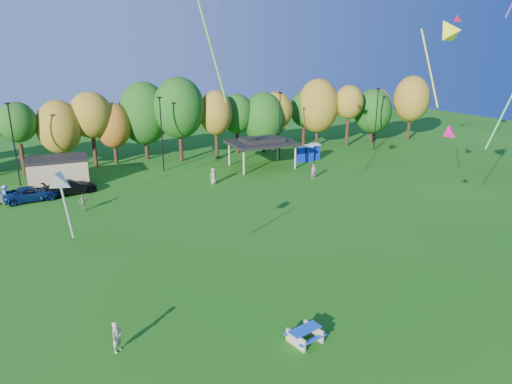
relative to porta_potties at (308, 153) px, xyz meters
name	(u,v)px	position (x,y,z in m)	size (l,w,h in m)	color
ground	(318,376)	(-21.18, -37.79, -1.10)	(160.00, 160.00, 0.00)	#19600F
tree_line	(128,119)	(-22.21, 7.73, 4.82)	(93.57, 10.55, 11.15)	black
lamp_posts	(162,132)	(-19.18, 2.21, 3.80)	(64.50, 0.25, 9.09)	black
utility_building	(58,172)	(-31.18, 0.21, 0.54)	(6.30, 4.30, 3.25)	tan
pavilion	(262,142)	(-7.18, -0.79, 2.13)	(8.20, 6.20, 3.77)	tan
porta_potties	(308,153)	(0.00, 0.00, 0.00)	(3.75, 1.64, 2.18)	#0C26A3
picnic_table	(305,334)	(-20.44, -35.24, -0.66)	(2.01, 1.79, 0.75)	tan
kite_flyer	(117,337)	(-29.31, -32.18, -0.29)	(0.59, 0.39, 1.62)	#C2A392
car_c	(32,194)	(-33.83, -4.09, -0.38)	(2.39, 5.19, 1.44)	navy
car_d	(70,187)	(-30.20, -3.30, -0.34)	(2.13, 5.25, 1.52)	black
far_person_0	(313,171)	(-3.93, -8.21, -0.26)	(0.61, 0.40, 1.68)	#C55C94
far_person_1	(83,203)	(-29.37, -9.41, -0.31)	(0.92, 0.38, 1.57)	#7D8953
far_person_3	(5,194)	(-36.12, -3.89, -0.18)	(1.18, 0.68, 1.83)	#5773C0
far_person_4	(213,176)	(-15.35, -5.66, -0.19)	(0.89, 0.58, 1.81)	#909868
kite_1	(57,179)	(-31.03, -31.11, 7.69)	(1.44, 2.27, 3.52)	#B5B5B5
kite_4	(447,30)	(-9.45, -31.51, 14.33)	(1.65, 3.32, 5.45)	yellow
kite_7	(458,17)	(8.31, -15.21, 16.48)	(1.48, 1.39, 1.20)	#D51949
kite_13	(450,130)	(-10.85, -33.93, 8.98)	(1.33, 1.19, 1.07)	#FE0E79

